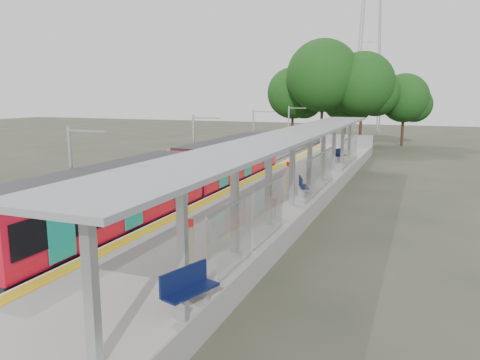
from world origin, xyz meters
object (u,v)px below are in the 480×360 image
object	(u,v)px
info_pillar_far	(289,180)
litter_bin	(271,207)
train	(183,177)
info_pillar_near	(189,249)
bench_mid	(302,185)
bench_far	(340,154)
bench_near	(188,287)

from	to	relation	value
info_pillar_far	litter_bin	bearing A→B (deg)	-63.72
litter_bin	train	bearing A→B (deg)	154.55
train	info_pillar_near	bearing A→B (deg)	-60.93
bench_mid	bench_far	bearing A→B (deg)	70.72
bench_near	info_pillar_near	bearing A→B (deg)	135.17
info_pillar_near	info_pillar_far	xyz separation A→B (m)	(-0.29, 13.25, 0.02)
info_pillar_near	litter_bin	bearing A→B (deg)	89.89
bench_mid	litter_bin	size ratio (longest dim) A/B	1.57
bench_near	bench_mid	xyz separation A→B (m)	(-0.71, 15.65, -0.08)
train	bench_far	xyz separation A→B (m)	(6.05, 17.47, -0.48)
bench_far	litter_bin	size ratio (longest dim) A/B	1.66
info_pillar_near	litter_bin	xyz separation A→B (m)	(0.41, 7.55, -0.29)
bench_near	bench_far	size ratio (longest dim) A/B	1.08
bench_far	info_pillar_far	bearing A→B (deg)	-75.29
bench_near	litter_bin	world-z (taller)	bench_near
info_pillar_near	info_pillar_far	distance (m)	13.25
bench_near	litter_bin	size ratio (longest dim) A/B	1.80
bench_mid	litter_bin	xyz separation A→B (m)	(-0.12, -5.69, -0.04)
info_pillar_far	litter_bin	xyz separation A→B (m)	(0.70, -5.69, -0.31)
bench_far	train	bearing A→B (deg)	-92.51
litter_bin	bench_near	bearing A→B (deg)	-85.21
bench_near	bench_mid	distance (m)	15.67
bench_far	litter_bin	distance (m)	20.45
litter_bin	bench_mid	bearing A→B (deg)	88.79
bench_near	info_pillar_far	distance (m)	15.73
train	info_pillar_far	world-z (taller)	train
bench_far	info_pillar_far	world-z (taller)	info_pillar_far
info_pillar_far	bench_mid	bearing A→B (deg)	18.98
bench_mid	info_pillar_near	world-z (taller)	info_pillar_near
litter_bin	info_pillar_far	bearing A→B (deg)	96.99
bench_near	bench_mid	world-z (taller)	bench_near
info_pillar_far	litter_bin	world-z (taller)	info_pillar_far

